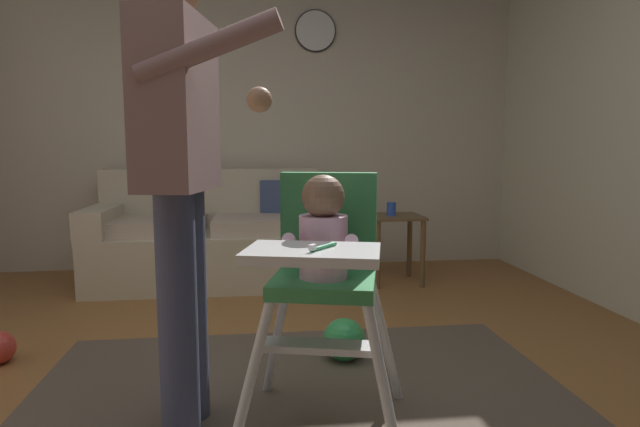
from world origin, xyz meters
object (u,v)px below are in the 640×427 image
(adult_standing, at_px, (181,173))
(wall_clock, at_px, (315,31))
(sippy_cup, at_px, (391,209))
(couch, at_px, (212,238))
(side_table, at_px, (395,233))
(high_chair, at_px, (324,254))
(toy_ball, at_px, (344,340))

(adult_standing, bearing_deg, wall_clock, 84.74)
(sippy_cup, xyz_separation_m, wall_clock, (-0.50, 0.70, 1.44))
(couch, distance_m, sippy_cup, 1.40)
(couch, height_order, side_table, couch)
(couch, relative_size, high_chair, 1.84)
(high_chair, distance_m, sippy_cup, 2.21)
(high_chair, xyz_separation_m, toy_ball, (0.18, 0.62, -0.55))
(toy_ball, bearing_deg, sippy_cup, 67.28)
(high_chair, relative_size, side_table, 1.82)
(adult_standing, height_order, sippy_cup, adult_standing)
(side_table, distance_m, sippy_cup, 0.19)
(couch, bearing_deg, adult_standing, 2.08)
(adult_standing, height_order, toy_ball, adult_standing)
(couch, bearing_deg, toy_ball, 24.48)
(wall_clock, bearing_deg, high_chair, -95.88)
(high_chair, xyz_separation_m, sippy_cup, (0.78, 2.06, -0.09))
(high_chair, relative_size, adult_standing, 0.57)
(wall_clock, bearing_deg, couch, -151.17)
(side_table, xyz_separation_m, sippy_cup, (-0.03, 0.00, 0.19))
(couch, xyz_separation_m, wall_clock, (0.87, 0.48, 1.68))
(high_chair, distance_m, side_table, 2.24)
(toy_ball, bearing_deg, side_table, 66.31)
(toy_ball, bearing_deg, high_chair, -106.08)
(adult_standing, xyz_separation_m, sippy_cup, (1.29, 1.97, -0.37))
(high_chair, distance_m, toy_ball, 0.85)
(couch, relative_size, side_table, 3.36)
(adult_standing, bearing_deg, toy_ball, 48.68)
(side_table, distance_m, wall_clock, 1.85)
(high_chair, distance_m, adult_standing, 0.59)
(adult_standing, relative_size, sippy_cup, 16.66)
(toy_ball, relative_size, sippy_cup, 2.08)
(high_chair, height_order, side_table, high_chair)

